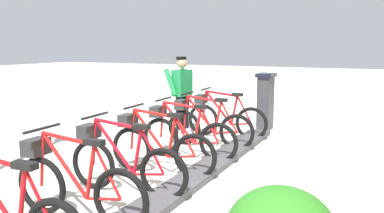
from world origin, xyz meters
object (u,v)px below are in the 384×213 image
Objects in this scene: bike_docked_5 at (73,183)px; bike_docked_1 at (206,125)px; payment_kiosk at (265,101)px; bike_docked_0 at (223,117)px; worker_near_rack at (182,92)px; bike_docked_3 at (157,146)px; bike_docked_2 at (185,134)px; bike_docked_4 at (122,162)px.

bike_docked_1 is at bearing -90.00° from bike_docked_5.
bike_docked_1 is 1.00× the size of bike_docked_5.
payment_kiosk reaches higher than bike_docked_5.
worker_near_rack is (0.96, 0.02, 0.48)m from bike_docked_0.
bike_docked_3 is at bearing 90.00° from bike_docked_0.
bike_docked_0 is at bearing -178.87° from worker_near_rack.
bike_docked_3 and bike_docked_5 have the same top height.
worker_near_rack is at bearing -77.77° from bike_docked_5.
bike_docked_2 is (0.57, 2.91, -0.24)m from payment_kiosk.
bike_docked_5 is (0.00, 4.45, 0.00)m from bike_docked_0.
bike_docked_1 and bike_docked_4 have the same top height.
payment_kiosk is 2.98m from bike_docked_2.
bike_docked_2 is at bearing 90.00° from bike_docked_0.
bike_docked_5 is (0.00, 0.89, 0.00)m from bike_docked_4.
bike_docked_4 is (0.57, 4.69, -0.24)m from payment_kiosk.
bike_docked_0 is 3.56m from bike_docked_4.
worker_near_rack is (0.96, -2.65, 0.48)m from bike_docked_3.
bike_docked_0 is 1.00× the size of bike_docked_4.
payment_kiosk is 2.12m from bike_docked_1.
bike_docked_0 and bike_docked_1 have the same top height.
bike_docked_5 is at bearing 90.00° from bike_docked_1.
bike_docked_4 is 1.04× the size of worker_near_rack.
bike_docked_1 is (0.57, 2.02, -0.24)m from payment_kiosk.
worker_near_rack is (0.96, -4.43, 0.48)m from bike_docked_5.
bike_docked_2 and bike_docked_5 have the same top height.
bike_docked_1 is 0.89m from bike_docked_2.
bike_docked_3 is (0.00, 0.89, 0.00)m from bike_docked_2.
bike_docked_4 is at bearing 90.00° from bike_docked_1.
bike_docked_4 is 1.00× the size of bike_docked_5.
bike_docked_2 is at bearing -90.00° from bike_docked_5.
bike_docked_1 and bike_docked_5 have the same top height.
bike_docked_1 is at bearing 137.79° from worker_near_rack.
bike_docked_0 is 1.78m from bike_docked_2.
bike_docked_0 is 1.00× the size of bike_docked_5.
payment_kiosk is 1.93m from worker_near_rack.
bike_docked_2 is 1.00× the size of bike_docked_3.
payment_kiosk is 0.74× the size of bike_docked_3.
bike_docked_0 is 1.07m from worker_near_rack.
worker_near_rack is at bearing -74.83° from bike_docked_4.
bike_docked_2 is at bearing -90.00° from bike_docked_4.
bike_docked_2 is at bearing 90.00° from bike_docked_1.
payment_kiosk is at bearing -143.07° from worker_near_rack.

